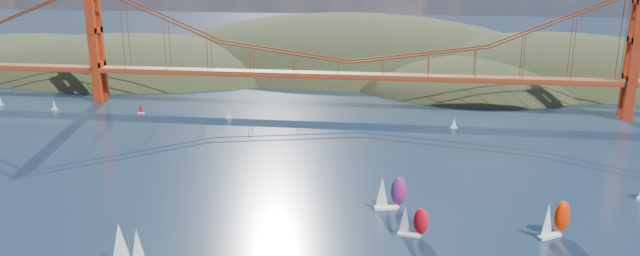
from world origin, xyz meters
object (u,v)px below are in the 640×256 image
object	(u,v)px
racer_0	(412,221)
sloop_navy	(125,245)
racer_rwb	(390,192)
racer_1	(555,219)

from	to	relation	value
racer_0	sloop_navy	bearing A→B (deg)	-150.06
racer_0	racer_rwb	size ratio (longest dim) A/B	0.85
sloop_navy	racer_0	bearing A→B (deg)	-9.32
racer_0	racer_rwb	world-z (taller)	racer_rwb
racer_1	racer_0	bearing A→B (deg)	154.81
sloop_navy	racer_0	distance (m)	70.41
racer_1	racer_rwb	world-z (taller)	racer_rwb
sloop_navy	racer_0	world-z (taller)	sloop_navy
racer_0	racer_rwb	xyz separation A→B (m)	(-6.16, 16.78, 0.78)
racer_1	racer_rwb	distance (m)	43.77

